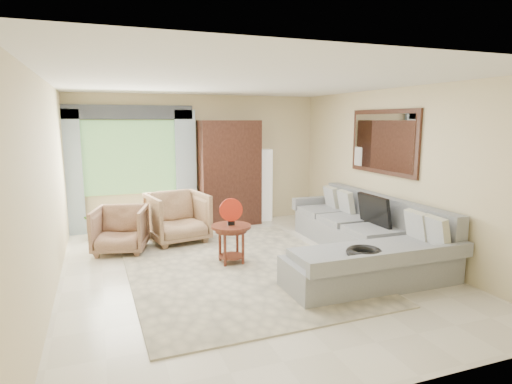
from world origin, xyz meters
name	(u,v)px	position (x,y,z in m)	size (l,w,h in m)	color
ground	(248,269)	(0.00, 0.00, 0.00)	(6.00, 6.00, 0.00)	silver
area_rug	(238,268)	(-0.13, 0.09, 0.01)	(3.00, 4.00, 0.02)	#C0B598
sectional_sofa	(362,241)	(1.78, -0.18, 0.28)	(2.30, 3.46, 0.90)	gray
tv_screen	(374,210)	(2.05, -0.06, 0.72)	(0.06, 0.74, 0.48)	black
garden_hose	(364,252)	(1.00, -1.35, 0.55)	(0.43, 0.43, 0.09)	black
coffee_table	(231,243)	(-0.15, 0.32, 0.31)	(0.58, 0.58, 0.58)	#481913
red_disc	(231,210)	(-0.15, 0.32, 0.81)	(0.34, 0.34, 0.03)	red
armchair_left	(120,230)	(-1.65, 1.48, 0.37)	(0.79, 0.81, 0.74)	#956751
armchair_right	(178,217)	(-0.69, 1.76, 0.44)	(0.93, 0.96, 0.87)	#A07F57
potted_plant	(99,224)	(-1.97, 2.51, 0.26)	(0.47, 0.41, 0.52)	#999999
armoire	(229,173)	(0.55, 2.72, 1.05)	(1.20, 0.55, 2.10)	black
floor_lamp	(265,185)	(1.35, 2.78, 0.75)	(0.24, 0.24, 1.50)	silver
window	(130,157)	(-1.35, 2.97, 1.40)	(1.80, 0.04, 1.40)	#669E59
curtain_left	(71,173)	(-2.40, 2.88, 1.15)	(0.40, 0.08, 2.30)	#9EB7CC
curtain_right	(186,169)	(-0.30, 2.88, 1.15)	(0.40, 0.08, 2.30)	#9EB7CC
valance	(128,112)	(-1.35, 2.90, 2.25)	(2.40, 0.12, 0.26)	#1E232D
wall_mirror	(383,142)	(2.46, 0.35, 1.75)	(0.05, 1.70, 1.05)	black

